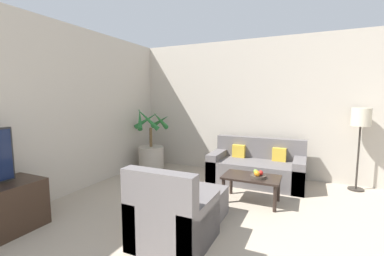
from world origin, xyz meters
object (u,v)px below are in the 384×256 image
object	(u,v)px
fruit_bowl	(258,176)
floor_lamp	(361,122)
ottoman	(203,202)
armchair	(173,219)
coffee_table	(251,180)
apple_red	(261,173)
potted_palm	(151,152)
orange_fruit	(257,173)
sofa_loveseat	(256,168)
apple_green	(256,171)

from	to	relation	value
fruit_bowl	floor_lamp	bearing A→B (deg)	42.74
ottoman	floor_lamp	bearing A→B (deg)	44.80
fruit_bowl	armchair	size ratio (longest dim) A/B	0.26
coffee_table	apple_red	distance (m)	0.20
potted_palm	fruit_bowl	bearing A→B (deg)	-19.41
fruit_bowl	orange_fruit	world-z (taller)	orange_fruit
sofa_loveseat	floor_lamp	distance (m)	1.86
apple_red	potted_palm	bearing A→B (deg)	161.00
sofa_loveseat	coffee_table	distance (m)	0.96
floor_lamp	orange_fruit	size ratio (longest dim) A/B	17.38
apple_green	floor_lamp	bearing A→B (deg)	40.60
potted_palm	apple_green	size ratio (longest dim) A/B	20.52
apple_red	ottoman	xyz separation A→B (m)	(-0.62, -0.69, -0.29)
coffee_table	orange_fruit	bearing A→B (deg)	-47.41
floor_lamp	coffee_table	size ratio (longest dim) A/B	1.69
apple_green	sofa_loveseat	bearing A→B (deg)	99.77
apple_green	orange_fruit	size ratio (longest dim) A/B	0.83
floor_lamp	ottoman	world-z (taller)	floor_lamp
armchair	ottoman	world-z (taller)	armchair
fruit_bowl	ottoman	bearing A→B (deg)	-130.83
coffee_table	armchair	xyz separation A→B (m)	(-0.52, -1.46, -0.06)
apple_green	ottoman	xyz separation A→B (m)	(-0.54, -0.73, -0.29)
apple_green	apple_red	bearing A→B (deg)	-28.72
potted_palm	apple_green	bearing A→B (deg)	-18.64
floor_lamp	fruit_bowl	world-z (taller)	floor_lamp
potted_palm	sofa_loveseat	bearing A→B (deg)	3.85
orange_fruit	sofa_loveseat	bearing A→B (deg)	100.93
coffee_table	apple_green	size ratio (longest dim) A/B	12.36
sofa_loveseat	armchair	xyz separation A→B (m)	(-0.42, -2.41, 0.01)
potted_palm	ottoman	xyz separation A→B (m)	(1.82, -1.53, -0.21)
orange_fruit	floor_lamp	bearing A→B (deg)	44.00
sofa_loveseat	apple_green	xyz separation A→B (m)	(0.16, -0.94, 0.20)
floor_lamp	fruit_bowl	bearing A→B (deg)	-137.26
fruit_bowl	ottoman	distance (m)	0.93
fruit_bowl	apple_red	size ratio (longest dim) A/B	3.19
coffee_table	fruit_bowl	distance (m)	0.14
floor_lamp	orange_fruit	bearing A→B (deg)	-136.00
floor_lamp	potted_palm	bearing A→B (deg)	-173.31
apple_green	ottoman	distance (m)	0.95
potted_palm	orange_fruit	world-z (taller)	potted_palm
coffee_table	apple_green	bearing A→B (deg)	8.12
orange_fruit	ottoman	xyz separation A→B (m)	(-0.58, -0.62, -0.29)
potted_palm	fruit_bowl	world-z (taller)	potted_palm
fruit_bowl	orange_fruit	xyz separation A→B (m)	(-0.01, -0.06, 0.06)
floor_lamp	armchair	bearing A→B (deg)	-126.75
armchair	floor_lamp	bearing A→B (deg)	53.25
coffee_table	fruit_bowl	xyz separation A→B (m)	(0.11, -0.04, 0.08)
floor_lamp	ottoman	size ratio (longest dim) A/B	2.45
apple_green	ottoman	world-z (taller)	apple_green
sofa_loveseat	apple_red	size ratio (longest dim) A/B	23.72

